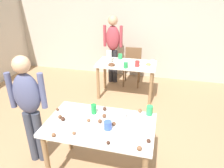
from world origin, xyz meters
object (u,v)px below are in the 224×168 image
at_px(dining_table_far, 126,68).
at_px(pitcher_far, 109,57).
at_px(mixing_bowl, 119,115).
at_px(dining_table_near, 100,131).
at_px(person_adult_far, 113,44).
at_px(chair_far_table, 133,64).
at_px(person_girl_near, 29,103).
at_px(soda_can, 94,109).

distance_m(dining_table_far, pitcher_far, 0.43).
bearing_deg(mixing_bowl, dining_table_near, -139.44).
bearing_deg(person_adult_far, dining_table_far, -56.04).
distance_m(dining_table_far, chair_far_table, 0.69).
bearing_deg(pitcher_far, mixing_bowl, -71.80).
height_order(dining_table_far, pitcher_far, pitcher_far).
distance_m(dining_table_near, person_girl_near, 0.93).
bearing_deg(mixing_bowl, person_girl_near, -172.02).
bearing_deg(soda_can, chair_far_table, 88.02).
relative_size(dining_table_near, person_girl_near, 0.83).
bearing_deg(soda_can, dining_table_far, 88.21).
xyz_separation_m(person_girl_near, soda_can, (0.76, 0.17, -0.07)).
height_order(chair_far_table, person_adult_far, person_adult_far).
relative_size(person_girl_near, person_adult_far, 0.93).
relative_size(dining_table_far, mixing_bowl, 7.35).
bearing_deg(person_girl_near, soda_can, 12.59).
distance_m(soda_can, pitcher_far, 1.87).
height_order(dining_table_near, soda_can, soda_can).
distance_m(dining_table_near, chair_far_table, 2.76).
height_order(person_girl_near, person_adult_far, person_adult_far).
distance_m(dining_table_near, pitcher_far, 2.09).
xyz_separation_m(dining_table_near, person_adult_far, (-0.52, 2.75, 0.31)).
xyz_separation_m(dining_table_near, dining_table_far, (-0.07, 2.08, -0.01)).
bearing_deg(pitcher_far, dining_table_far, 8.57).
height_order(mixing_bowl, soda_can, soda_can).
relative_size(dining_table_near, dining_table_far, 1.04).
bearing_deg(soda_can, dining_table_near, -54.02).
relative_size(dining_table_near, mixing_bowl, 7.62).
distance_m(person_adult_far, mixing_bowl, 2.69).
bearing_deg(dining_table_near, person_girl_near, 179.34).
bearing_deg(person_girl_near, chair_far_table, 72.74).
relative_size(dining_table_far, person_girl_near, 0.80).
relative_size(soda_can, pitcher_far, 0.49).
distance_m(chair_far_table, person_girl_near, 2.90).
xyz_separation_m(dining_table_near, soda_can, (-0.13, 0.18, 0.16)).
bearing_deg(dining_table_near, pitcher_far, 101.80).
distance_m(chair_far_table, pitcher_far, 0.90).
height_order(dining_table_near, person_adult_far, person_adult_far).
distance_m(dining_table_near, person_adult_far, 2.82).
bearing_deg(person_adult_far, pitcher_far, -82.28).
relative_size(person_girl_near, soda_can, 12.11).
relative_size(dining_table_far, chair_far_table, 1.37).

